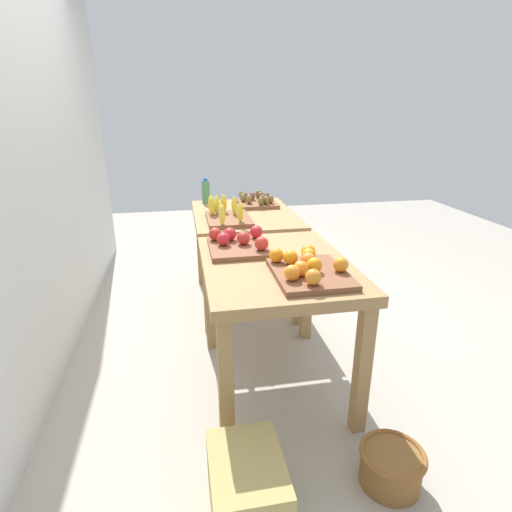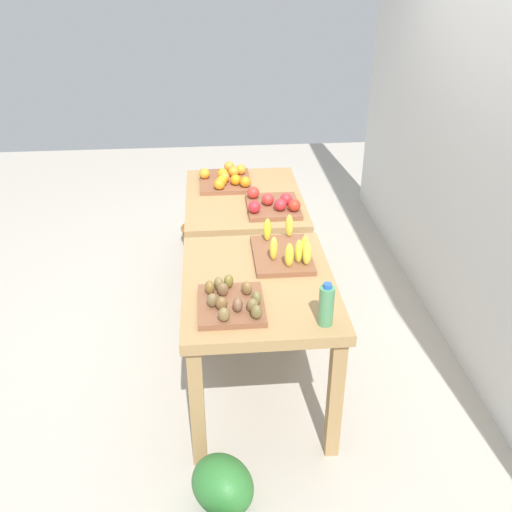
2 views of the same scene
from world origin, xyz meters
The scene contains 12 objects.
ground_plane centered at (0.00, 0.00, 0.00)m, with size 8.00×8.00×0.00m, color #AEA699.
back_wall centered at (0.00, 1.35, 1.50)m, with size 4.40×0.12×3.00m, color silver.
display_table_left centered at (-0.56, 0.00, 0.67)m, with size 1.04×0.80×0.79m.
display_table_right centered at (0.56, 0.00, 0.67)m, with size 1.04×0.80×0.79m.
orange_bin centered at (-0.78, -0.11, 0.83)m, with size 0.45×0.38×0.11m.
apple_bin centered at (-0.31, 0.17, 0.83)m, with size 0.40×0.36×0.11m.
banana_crate centered at (0.34, 0.17, 0.83)m, with size 0.44×0.32×0.17m.
kiwi_bin centered at (0.80, -0.15, 0.83)m, with size 0.36×0.32×0.10m.
water_bottle centered at (0.97, 0.27, 0.89)m, with size 0.07×0.07×0.22m.
watermelon_pile centered at (1.44, -0.26, 0.13)m, with size 0.71×0.45×0.27m.
wicker_basket centered at (-1.36, -0.35, 0.09)m, with size 0.29×0.29×0.17m.
cardboard_produce_box centered at (-1.37, 0.30, 0.13)m, with size 0.40×0.30×0.27m, color tan.
Camera 1 is at (-2.57, 0.49, 1.59)m, focal length 28.28 mm.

